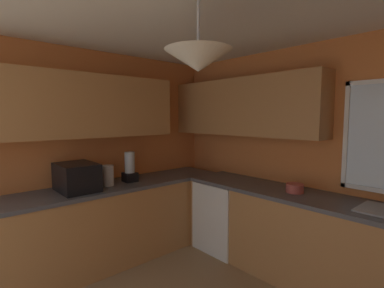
% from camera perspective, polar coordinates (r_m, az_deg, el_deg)
% --- Properties ---
extents(room_shell, '(4.03, 3.60, 2.52)m').
position_cam_1_polar(room_shell, '(2.49, 3.41, 5.98)').
color(room_shell, '#D17238').
rests_on(room_shell, ground_plane).
extents(counter_run_left, '(0.65, 3.21, 0.90)m').
position_cam_1_polar(counter_run_left, '(3.50, -18.22, -15.35)').
color(counter_run_left, '#AD7542').
rests_on(counter_run_left, ground_plane).
extents(counter_run_back, '(3.12, 0.65, 0.90)m').
position_cam_1_polar(counter_run_back, '(3.20, 24.18, -17.64)').
color(counter_run_back, '#AD7542').
rests_on(counter_run_back, ground_plane).
extents(dishwasher, '(0.60, 0.60, 0.86)m').
position_cam_1_polar(dishwasher, '(3.79, 6.69, -13.89)').
color(dishwasher, white).
rests_on(dishwasher, ground_plane).
extents(microwave, '(0.48, 0.36, 0.29)m').
position_cam_1_polar(microwave, '(3.26, -22.03, -6.13)').
color(microwave, black).
rests_on(microwave, counter_run_left).
extents(kettle, '(0.13, 0.13, 0.23)m').
position_cam_1_polar(kettle, '(3.38, -16.39, -6.05)').
color(kettle, '#B7B7BC').
rests_on(kettle, counter_run_left).
extents(bowl, '(0.18, 0.18, 0.09)m').
position_cam_1_polar(bowl, '(3.16, 19.81, -8.29)').
color(bowl, '#B74C42').
rests_on(bowl, counter_run_back).
extents(blender_appliance, '(0.15, 0.15, 0.36)m').
position_cam_1_polar(blender_appliance, '(3.52, -12.31, -4.77)').
color(blender_appliance, black).
rests_on(blender_appliance, counter_run_left).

